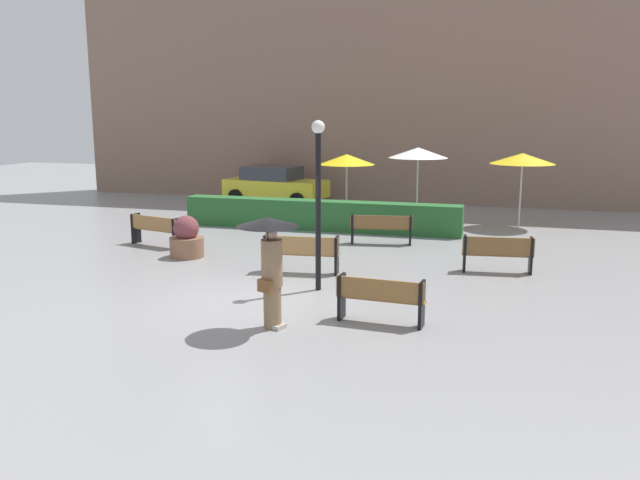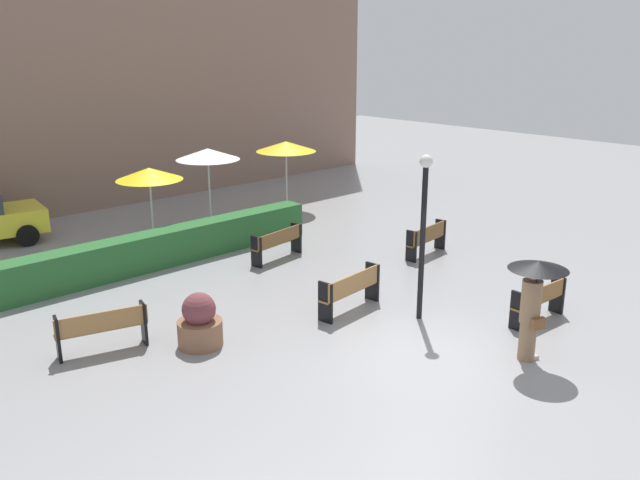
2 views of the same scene
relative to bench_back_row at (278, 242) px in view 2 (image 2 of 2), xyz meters
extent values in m
plane|color=gray|center=(-1.65, -6.61, -0.52)|extent=(60.00, 60.00, 0.00)
cube|color=brown|center=(-0.01, 0.06, -0.05)|extent=(1.82, 0.54, 0.04)
cube|color=brown|center=(0.01, -0.09, 0.16)|extent=(1.78, 0.32, 0.37)
cube|color=black|center=(-0.84, -0.09, -0.09)|extent=(0.12, 0.36, 0.86)
cube|color=black|center=(0.82, 0.17, -0.09)|extent=(0.12, 0.36, 0.86)
cube|color=olive|center=(1.37, -7.11, -0.07)|extent=(1.64, 0.35, 0.04)
cube|color=olive|center=(1.36, -7.25, 0.14)|extent=(1.62, 0.16, 0.38)
cube|color=black|center=(0.61, -7.08, -0.09)|extent=(0.08, 0.34, 0.85)
cube|color=black|center=(2.12, -7.18, -0.09)|extent=(0.08, 0.34, 0.85)
cube|color=#9E7242|center=(-6.18, -1.99, -0.05)|extent=(1.75, 0.70, 0.04)
cube|color=#9E7242|center=(-6.22, -2.13, 0.16)|extent=(1.70, 0.51, 0.39)
cube|color=black|center=(-6.97, -1.79, -0.08)|extent=(0.15, 0.34, 0.88)
cube|color=black|center=(-5.40, -2.23, -0.08)|extent=(0.15, 0.34, 0.88)
cube|color=brown|center=(3.32, -2.55, -0.09)|extent=(1.68, 0.41, 0.04)
cube|color=brown|center=(3.33, -2.69, 0.15)|extent=(1.66, 0.22, 0.43)
cube|color=black|center=(2.56, -2.66, -0.08)|extent=(0.10, 0.33, 0.88)
cube|color=black|center=(4.09, -2.49, -0.08)|extent=(0.10, 0.33, 0.88)
cube|color=#9E7242|center=(-1.18, -3.90, -0.05)|extent=(1.85, 0.46, 0.04)
cube|color=#9E7242|center=(-1.17, -4.05, 0.18)|extent=(1.82, 0.23, 0.43)
cube|color=black|center=(-2.03, -4.00, -0.06)|extent=(0.10, 0.38, 0.91)
cube|color=black|center=(-0.33, -3.83, -0.06)|extent=(0.10, 0.38, 0.91)
cylinder|color=#8C6B4C|center=(-0.44, -7.92, -0.13)|extent=(0.32, 0.32, 0.77)
cube|color=#B2A599|center=(-0.39, -7.94, -0.48)|extent=(0.39, 0.35, 0.08)
cylinder|color=#8C6B4C|center=(-0.44, -7.92, 0.67)|extent=(0.38, 0.38, 0.84)
sphere|color=tan|center=(-0.44, -7.92, 1.20)|extent=(0.21, 0.21, 0.21)
cube|color=brown|center=(-0.50, -8.13, 0.30)|extent=(0.30, 0.18, 0.22)
cylinder|color=black|center=(-0.48, -8.01, 0.97)|extent=(0.02, 0.02, 0.90)
cone|color=black|center=(-0.48, -8.01, 1.42)|extent=(1.10, 1.10, 0.16)
cylinder|color=brown|center=(-4.64, -3.10, -0.25)|extent=(0.90, 0.90, 0.53)
sphere|color=brown|center=(-4.64, -3.10, 0.26)|extent=(0.68, 0.68, 0.68)
cylinder|color=black|center=(-0.37, -5.26, 1.17)|extent=(0.12, 0.12, 3.38)
sphere|color=white|center=(-0.37, -5.26, 2.98)|extent=(0.28, 0.28, 0.28)
cylinder|color=silver|center=(-1.89, 3.44, 0.58)|extent=(0.06, 0.06, 2.20)
cone|color=yellow|center=(-1.89, 3.44, 1.68)|extent=(1.91, 1.91, 0.35)
cylinder|color=silver|center=(0.48, 3.95, 0.70)|extent=(0.06, 0.06, 2.44)
cone|color=white|center=(0.48, 3.95, 1.92)|extent=(2.01, 2.01, 0.35)
cylinder|color=silver|center=(3.88, 4.14, 0.63)|extent=(0.06, 0.06, 2.29)
cone|color=yellow|center=(3.88, 4.14, 1.77)|extent=(2.11, 2.11, 0.35)
cube|color=#28602D|center=(-2.39, 1.79, -0.04)|extent=(9.19, 0.70, 0.97)
cube|color=#846656|center=(-1.65, 9.39, 5.37)|extent=(28.00, 1.20, 11.77)
cylinder|color=black|center=(-4.32, 7.84, -0.20)|extent=(0.67, 0.31, 0.64)
cylinder|color=black|center=(-4.57, 6.11, -0.20)|extent=(0.67, 0.31, 0.64)
camera|label=1|loc=(3.49, -18.46, 3.29)|focal=36.73mm
camera|label=2|loc=(-11.34, -13.65, 5.40)|focal=37.52mm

